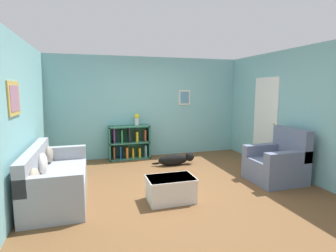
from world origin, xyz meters
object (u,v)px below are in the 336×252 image
Objects in this scene: recliner_chair at (278,163)px; dog at (176,159)px; bookshelf at (129,143)px; coffee_table at (171,188)px; vase at (137,119)px; couch at (55,180)px.

dog is at bearing 134.30° from recliner_chair.
coffee_table is (0.26, -2.75, -0.20)m from bookshelf.
coffee_table is 2.00m from dog.
vase is at bearing 131.30° from dog.
recliner_chair is 2.27m from coffee_table.
coffee_table is 2.85m from vase.
recliner_chair is at bearing -44.60° from bookshelf.
bookshelf is at bearing 174.07° from vase.
vase is at bearing -5.93° from bookshelf.
couch is at bearing 160.10° from coffee_table.
recliner_chair is at bearing -45.70° from dog.
bookshelf is 3.52m from recliner_chair.
couch is 2.78m from dog.
bookshelf reaches higher than coffee_table.
dog is at bearing 26.12° from couch.
coffee_table reaches higher than dog.
couch reaches higher than coffee_table.
couch is 1.89× the size of bookshelf.
couch is 6.45× the size of vase.
recliner_chair reaches higher than couch.
vase reaches higher than coffee_table.
coffee_table is at bearing -88.80° from vase.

